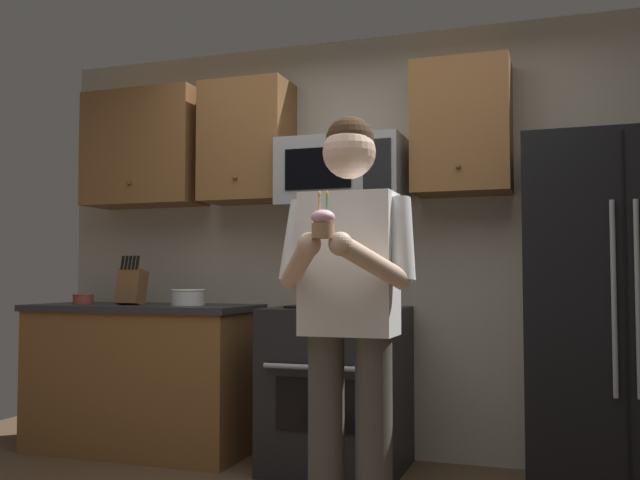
# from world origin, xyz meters

# --- Properties ---
(wall_back) EXTENTS (4.40, 0.10, 2.60)m
(wall_back) POSITION_xyz_m (0.00, 1.75, 1.30)
(wall_back) COLOR #B7AD99
(wall_back) RESTS_ON ground
(oven_range) EXTENTS (0.76, 0.70, 0.93)m
(oven_range) POSITION_xyz_m (-0.15, 1.36, 0.46)
(oven_range) COLOR black
(oven_range) RESTS_ON ground
(microwave) EXTENTS (0.74, 0.41, 0.40)m
(microwave) POSITION_xyz_m (-0.15, 1.48, 1.72)
(microwave) COLOR #9EA0A5
(refrigerator) EXTENTS (0.90, 0.75, 1.80)m
(refrigerator) POSITION_xyz_m (1.35, 1.32, 0.90)
(refrigerator) COLOR black
(refrigerator) RESTS_ON ground
(cabinet_row_upper) EXTENTS (2.78, 0.36, 0.76)m
(cabinet_row_upper) POSITION_xyz_m (-0.72, 1.53, 1.95)
(cabinet_row_upper) COLOR brown
(counter_left) EXTENTS (1.44, 0.66, 0.92)m
(counter_left) POSITION_xyz_m (-1.45, 1.38, 0.46)
(counter_left) COLOR brown
(counter_left) RESTS_ON ground
(knife_block) EXTENTS (0.16, 0.15, 0.32)m
(knife_block) POSITION_xyz_m (-1.51, 1.33, 1.04)
(knife_block) COLOR brown
(knife_block) RESTS_ON counter_left
(bowl_large_white) EXTENTS (0.21, 0.21, 0.10)m
(bowl_large_white) POSITION_xyz_m (-1.12, 1.36, 0.97)
(bowl_large_white) COLOR white
(bowl_large_white) RESTS_ON counter_left
(bowl_small_colored) EXTENTS (0.14, 0.14, 0.06)m
(bowl_small_colored) POSITION_xyz_m (-1.90, 1.37, 0.95)
(bowl_small_colored) COLOR #B24C3F
(bowl_small_colored) RESTS_ON counter_left
(person) EXTENTS (0.60, 0.48, 1.76)m
(person) POSITION_xyz_m (0.25, 0.22, 1.00)
(person) COLOR #4C4742
(person) RESTS_ON ground
(cupcake) EXTENTS (0.09, 0.09, 0.17)m
(cupcake) POSITION_xyz_m (0.25, -0.10, 1.29)
(cupcake) COLOR #A87F56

